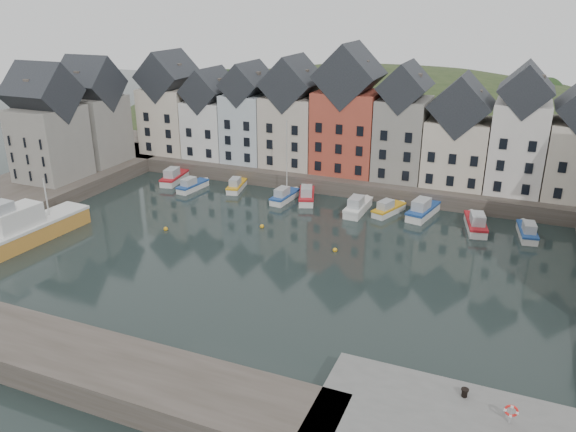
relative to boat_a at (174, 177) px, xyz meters
The scene contains 21 objects.
ground 29.95m from the boat_a, 39.14° to the right, with size 260.00×260.00×0.00m, color black.
far_quay 25.74m from the boat_a, 25.55° to the left, with size 90.00×16.00×2.00m, color #433C34.
left_quay 21.04m from the boat_a, 130.91° to the right, with size 14.00×54.00×2.00m, color #433C34.
near_wall 42.98m from the boat_a, 72.08° to the right, with size 50.00×6.00×2.00m, color #433C34.
hillside 47.61m from the boat_a, 57.94° to the left, with size 153.60×70.40×64.00m.
far_terrace 29.12m from the boat_a, 19.00° to the left, with size 72.37×8.16×17.78m.
left_terrace 16.08m from the boat_a, 157.10° to the right, with size 7.65×17.00×15.69m.
mooring_buoys 23.54m from the boat_a, 35.21° to the right, with size 20.50×5.50×0.50m.
boat_a is the anchor object (origin of this frame).
boat_b 4.78m from the boat_a, 26.40° to the right, with size 2.32×5.64×2.10m.
boat_c 10.04m from the boat_a, ahead, with size 2.78×5.69×2.09m.
boat_d 18.07m from the boat_a, ahead, with size 2.21×5.82×10.89m.
boat_e 20.72m from the boat_a, ahead, with size 3.90×6.55×2.40m.
boat_f 28.23m from the boat_a, ahead, with size 2.16×6.53×2.49m.
boat_g 31.85m from the boat_a, ahead, with size 3.44×5.74×2.11m.
boat_h 35.99m from the boat_a, ahead, with size 3.47×7.21×2.66m.
boat_i 42.46m from the boat_a, ahead, with size 3.32×6.74×2.48m.
boat_j 48.03m from the boat_a, ahead, with size 2.54×5.80×2.15m.
large_vessel 24.43m from the boat_a, 96.39° to the right, with size 4.37×13.30×6.83m.
mooring_bollard 57.03m from the boat_a, 38.39° to the right, with size 0.48×0.48×0.56m.
life_ring_post 60.05m from the boat_a, 37.86° to the right, with size 0.80×0.17×1.30m.
Camera 1 is at (22.30, -47.01, 25.15)m, focal length 35.00 mm.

